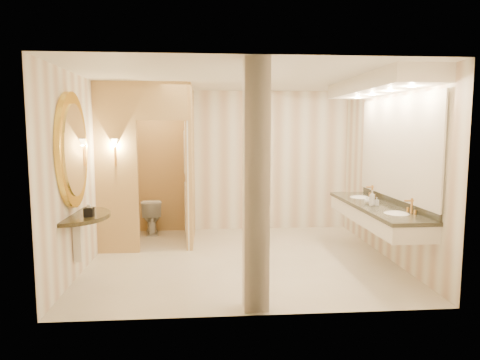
# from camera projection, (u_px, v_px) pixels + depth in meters

# --- Properties ---
(floor) EXTENTS (4.50, 4.50, 0.00)m
(floor) POSITION_uv_depth(u_px,v_px,m) (241.00, 259.00, 6.51)
(floor) COLOR silver
(floor) RESTS_ON ground
(ceiling) EXTENTS (4.50, 4.50, 0.00)m
(ceiling) POSITION_uv_depth(u_px,v_px,m) (241.00, 78.00, 6.20)
(ceiling) COLOR white
(ceiling) RESTS_ON wall_back
(wall_back) EXTENTS (4.50, 0.02, 2.70)m
(wall_back) POSITION_uv_depth(u_px,v_px,m) (233.00, 161.00, 8.34)
(wall_back) COLOR white
(wall_back) RESTS_ON floor
(wall_front) EXTENTS (4.50, 0.02, 2.70)m
(wall_front) POSITION_uv_depth(u_px,v_px,m) (257.00, 189.00, 4.38)
(wall_front) COLOR white
(wall_front) RESTS_ON floor
(wall_left) EXTENTS (0.02, 4.00, 2.70)m
(wall_left) POSITION_uv_depth(u_px,v_px,m) (86.00, 172.00, 6.18)
(wall_left) COLOR white
(wall_left) RESTS_ON floor
(wall_right) EXTENTS (0.02, 4.00, 2.70)m
(wall_right) POSITION_uv_depth(u_px,v_px,m) (388.00, 170.00, 6.53)
(wall_right) COLOR white
(wall_right) RESTS_ON floor
(toilet_closet) EXTENTS (1.50, 1.55, 2.70)m
(toilet_closet) POSITION_uv_depth(u_px,v_px,m) (171.00, 164.00, 7.23)
(toilet_closet) COLOR #D8B771
(toilet_closet) RESTS_ON floor
(wall_sconce) EXTENTS (0.14, 0.14, 0.42)m
(wall_sconce) POSITION_uv_depth(u_px,v_px,m) (115.00, 144.00, 6.59)
(wall_sconce) COLOR gold
(wall_sconce) RESTS_ON toilet_closet
(vanity) EXTENTS (0.75, 2.67, 2.09)m
(vanity) POSITION_uv_depth(u_px,v_px,m) (380.00, 153.00, 6.14)
(vanity) COLOR white
(vanity) RESTS_ON floor
(console_shelf) EXTENTS (1.13, 1.13, 2.01)m
(console_shelf) POSITION_uv_depth(u_px,v_px,m) (73.00, 178.00, 5.45)
(console_shelf) COLOR black
(console_shelf) RESTS_ON floor
(pillar) EXTENTS (0.27, 0.27, 2.70)m
(pillar) POSITION_uv_depth(u_px,v_px,m) (256.00, 187.00, 4.57)
(pillar) COLOR white
(pillar) RESTS_ON floor
(tissue_box) EXTENTS (0.11, 0.11, 0.11)m
(tissue_box) POSITION_uv_depth(u_px,v_px,m) (89.00, 212.00, 5.37)
(tissue_box) COLOR black
(tissue_box) RESTS_ON console_shelf
(toilet) EXTENTS (0.46, 0.70, 0.67)m
(toilet) POSITION_uv_depth(u_px,v_px,m) (151.00, 216.00, 8.09)
(toilet) COLOR white
(toilet) RESTS_ON floor
(soap_bottle_a) EXTENTS (0.06, 0.06, 0.12)m
(soap_bottle_a) POSITION_uv_depth(u_px,v_px,m) (377.00, 201.00, 6.13)
(soap_bottle_a) COLOR beige
(soap_bottle_a) RESTS_ON vanity
(soap_bottle_b) EXTENTS (0.10, 0.10, 0.10)m
(soap_bottle_b) POSITION_uv_depth(u_px,v_px,m) (367.00, 200.00, 6.28)
(soap_bottle_b) COLOR silver
(soap_bottle_b) RESTS_ON vanity
(soap_bottle_c) EXTENTS (0.11, 0.11, 0.22)m
(soap_bottle_c) POSITION_uv_depth(u_px,v_px,m) (372.00, 198.00, 6.11)
(soap_bottle_c) COLOR #C6B28C
(soap_bottle_c) RESTS_ON vanity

